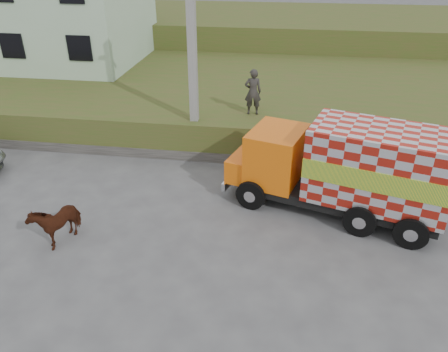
% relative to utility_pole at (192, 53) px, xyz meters
% --- Properties ---
extents(ground, '(120.00, 120.00, 0.00)m').
position_rel_utility_pole_xyz_m(ground, '(1.00, -4.60, -4.08)').
color(ground, '#474749').
rests_on(ground, ground).
extents(embankment, '(40.00, 12.00, 1.50)m').
position_rel_utility_pole_xyz_m(embankment, '(1.00, 5.40, -3.33)').
color(embankment, '#38521B').
rests_on(embankment, ground).
extents(embankment_far, '(40.00, 12.00, 3.00)m').
position_rel_utility_pole_xyz_m(embankment_far, '(1.00, 17.40, -2.58)').
color(embankment_far, '#38521B').
rests_on(embankment_far, ground).
extents(retaining_strip, '(16.00, 0.50, 0.40)m').
position_rel_utility_pole_xyz_m(retaining_strip, '(-1.00, -0.40, -3.88)').
color(retaining_strip, '#595651').
rests_on(retaining_strip, ground).
extents(building, '(10.00, 8.00, 6.00)m').
position_rel_utility_pole_xyz_m(building, '(-10.00, 8.40, 0.42)').
color(building, '#A8C5A9').
rests_on(building, embankment).
extents(utility_pole, '(1.20, 0.30, 8.00)m').
position_rel_utility_pole_xyz_m(utility_pole, '(0.00, 0.00, 0.00)').
color(utility_pole, gray).
rests_on(utility_pole, ground).
extents(cargo_truck, '(7.05, 3.96, 3.00)m').
position_rel_utility_pole_xyz_m(cargo_truck, '(5.48, -3.44, -2.53)').
color(cargo_truck, black).
rests_on(cargo_truck, ground).
extents(cow, '(1.11, 1.67, 1.30)m').
position_rel_utility_pole_xyz_m(cow, '(-2.80, -6.15, -3.43)').
color(cow, black).
rests_on(cow, ground).
extents(pedestrian, '(0.73, 0.53, 1.83)m').
position_rel_utility_pole_xyz_m(pedestrian, '(2.17, 1.01, -1.66)').
color(pedestrian, '#2C2A27').
rests_on(pedestrian, embankment).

